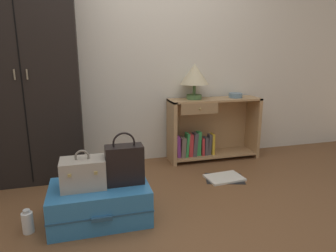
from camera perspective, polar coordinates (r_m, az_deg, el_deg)
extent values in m
plane|color=brown|center=(2.30, 0.34, -18.48)|extent=(9.00, 9.00, 0.00)
cube|color=silver|center=(3.42, -6.68, 14.83)|extent=(6.40, 0.10, 2.60)
cube|color=black|center=(3.13, -25.43, 9.13)|extent=(0.95, 0.45, 2.10)
cube|color=black|center=(2.91, -26.17, 8.80)|extent=(0.01, 0.01, 2.00)
cylinder|color=gray|center=(2.91, -27.18, 8.69)|extent=(0.01, 0.01, 0.09)
cylinder|color=gray|center=(2.89, -25.22, 8.87)|extent=(0.01, 0.01, 0.09)
cube|color=tan|center=(3.39, 0.71, -1.14)|extent=(0.04, 0.31, 0.72)
cube|color=tan|center=(3.79, 15.81, -0.04)|extent=(0.04, 0.31, 0.72)
cube|color=tan|center=(3.49, 8.89, 5.00)|extent=(1.07, 0.31, 0.02)
cube|color=tan|center=(3.64, 8.51, -5.21)|extent=(0.99, 0.31, 0.02)
cube|color=tan|center=(3.69, 7.77, -0.02)|extent=(0.99, 0.01, 0.70)
cube|color=#9D7950|center=(3.28, 6.01, 3.28)|extent=(0.43, 0.02, 0.12)
sphere|color=#9E844C|center=(3.27, 6.11, 3.23)|extent=(0.02, 0.02, 0.02)
cube|color=purple|center=(3.43, 1.92, -3.92)|extent=(0.05, 0.09, 0.25)
cube|color=#726659|center=(3.45, 2.78, -4.02)|extent=(0.06, 0.12, 0.23)
cube|color=green|center=(3.46, 3.56, -3.57)|extent=(0.05, 0.11, 0.28)
cube|color=red|center=(3.47, 4.22, -3.62)|extent=(0.05, 0.10, 0.26)
cube|color=#4C474C|center=(3.49, 5.02, -3.47)|extent=(0.06, 0.12, 0.27)
cube|color=green|center=(3.51, 5.78, -3.31)|extent=(0.05, 0.08, 0.28)
cube|color=red|center=(3.53, 6.47, -3.84)|extent=(0.03, 0.11, 0.21)
cube|color=#4C474C|center=(3.55, 7.10, -3.75)|extent=(0.04, 0.11, 0.21)
cube|color=#4C474C|center=(3.56, 7.83, -3.45)|extent=(0.05, 0.08, 0.24)
cube|color=gold|center=(3.57, 8.38, -3.35)|extent=(0.03, 0.11, 0.25)
cylinder|color=#4C7542|center=(3.42, 4.98, 5.54)|extent=(0.17, 0.17, 0.05)
cylinder|color=#4C7542|center=(3.40, 5.01, 6.93)|extent=(0.04, 0.04, 0.12)
cone|color=beige|center=(3.39, 5.07, 9.82)|extent=(0.32, 0.32, 0.23)
cylinder|color=slate|center=(3.61, 12.72, 5.71)|extent=(0.16, 0.16, 0.05)
cube|color=teal|center=(2.38, -12.79, -13.94)|extent=(0.72, 0.47, 0.28)
cube|color=#285071|center=(2.38, -12.79, -13.94)|extent=(0.73, 0.47, 0.01)
cube|color=#285071|center=(2.16, -12.44, -16.90)|extent=(0.14, 0.02, 0.03)
cube|color=#A89E8E|center=(2.27, -15.82, -8.65)|extent=(0.32, 0.21, 0.21)
torus|color=slate|center=(2.23, -16.03, -5.66)|extent=(0.11, 0.02, 0.11)
cube|color=tan|center=(2.16, -18.21, -8.95)|extent=(0.02, 0.01, 0.02)
cube|color=tan|center=(2.16, -13.56, -8.68)|extent=(0.02, 0.01, 0.02)
cube|color=black|center=(2.27, -8.25, -7.28)|extent=(0.28, 0.14, 0.29)
torus|color=black|center=(2.21, -8.39, -3.26)|extent=(0.17, 0.01, 0.17)
cylinder|color=white|center=(2.41, -25.11, -16.30)|extent=(0.08, 0.08, 0.15)
cylinder|color=silver|center=(2.37, -25.33, -14.46)|extent=(0.05, 0.05, 0.02)
cube|color=white|center=(3.10, 10.67, -9.64)|extent=(0.38, 0.28, 0.02)
cube|color=black|center=(3.11, 10.66, -9.76)|extent=(0.44, 0.37, 0.01)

